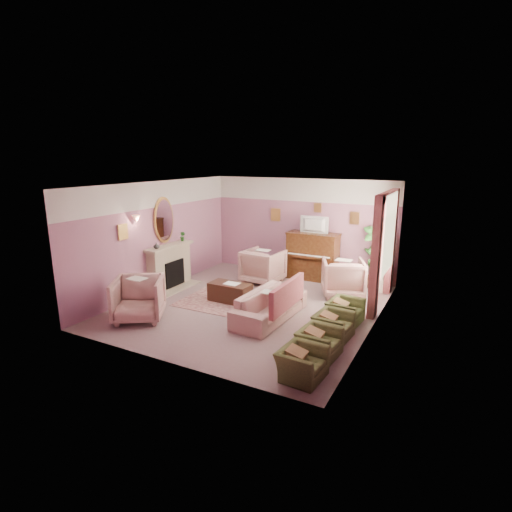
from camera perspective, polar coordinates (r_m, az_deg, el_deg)
The scene contains 48 objects.
floor at distance 9.41m, azimuth -0.55°, elevation -7.10°, with size 5.50×6.00×0.01m, color gray.
ceiling at distance 8.81m, azimuth -0.60°, elevation 10.17°, with size 5.50×6.00×0.01m, color silver.
wall_back at distance 11.68m, azimuth 6.45°, elevation 4.10°, with size 5.50×0.02×2.80m, color #805675.
wall_front at distance 6.61m, azimuth -13.04°, elevation -3.84°, with size 5.50×0.02×2.80m, color #805675.
wall_left at distance 10.57m, azimuth -13.83°, elevation 2.74°, with size 0.02×6.00×2.80m, color #805675.
wall_right at distance 8.11m, azimuth 16.80°, elevation -0.80°, with size 0.02×6.00×2.80m, color #805675.
picture_rail_band at distance 11.54m, azimuth 6.58°, elevation 9.36°, with size 5.50×0.01×0.65m, color silver.
stripe_panel at distance 9.43m, azimuth 18.14°, elevation -0.91°, with size 0.01×3.00×2.15m, color #A2AD99.
fireplace_surround at distance 10.80m, azimuth -12.23°, elevation -1.57°, with size 0.30×1.40×1.10m, color tan.
fireplace_inset at distance 10.78m, azimuth -11.78°, elevation -2.40°, with size 0.18×0.72×0.68m, color black.
fire_ember at distance 10.81m, azimuth -11.57°, elevation -3.35°, with size 0.06×0.54×0.10m, color #FA3A20.
mantel_shelf at distance 10.65m, azimuth -12.27°, elevation 1.37°, with size 0.40×1.55×0.07m, color tan.
hearth at distance 10.83m, azimuth -11.27°, elevation -4.45°, with size 0.55×1.50×0.02m, color tan.
mirror_frame at distance 10.61m, azimuth -13.04°, elevation 5.03°, with size 0.04×0.72×1.20m, color tan.
mirror_glass at distance 10.60m, azimuth -12.93°, elevation 5.02°, with size 0.01×0.60×1.06m, color white.
sconce_shade at distance 9.77m, azimuth -16.74°, elevation 5.12°, with size 0.20×0.20×0.16m, color tan.
piano at distance 11.37m, azimuth 8.10°, elevation -0.09°, with size 1.40×0.60×1.30m, color #3E200E.
piano_keyshelf at distance 11.04m, azimuth 7.49°, elevation -0.12°, with size 1.30×0.12×0.06m, color #3E200E.
piano_keys at distance 11.03m, azimuth 7.50°, elevation 0.08°, with size 1.20×0.08×0.02m, color white.
piano_top at distance 11.23m, azimuth 8.21°, elevation 3.18°, with size 1.45×0.65×0.04m, color #3E200E.
television at distance 11.14m, azimuth 8.18°, elevation 4.61°, with size 0.80×0.12×0.48m, color black.
print_back_left at distance 11.91m, azimuth 2.82°, elevation 5.91°, with size 0.30×0.03×0.38m, color tan.
print_back_right at distance 11.12m, azimuth 13.90°, elevation 5.27°, with size 0.26×0.03×0.34m, color tan.
print_back_mid at distance 11.39m, azimuth 8.81°, elevation 6.82°, with size 0.22×0.03×0.26m, color tan.
print_left_wall at distance 9.63m, azimuth -18.47°, elevation 3.30°, with size 0.03×0.28×0.36m, color tan.
window_blind at distance 9.55m, azimuth 18.48°, elevation 3.09°, with size 0.03×1.40×1.80m, color beige.
curtain_left at distance 8.75m, azimuth 16.74°, elevation -0.40°, with size 0.16×0.34×2.60m, color #9D474E.
curtain_right at distance 10.53m, azimuth 18.74°, elevation 1.80°, with size 0.16×0.34×2.60m, color #9D474E.
pelmet at distance 9.45m, azimuth 18.40°, elevation 8.26°, with size 0.16×2.20×0.16m, color #9D474E.
mantel_plant at distance 11.02m, azimuth -10.44°, elevation 2.78°, with size 0.16×0.16×0.28m, color #296B24.
mantel_vase at distance 10.25m, azimuth -14.04°, elevation 1.42°, with size 0.16×0.16×0.16m, color silver.
area_rug at distance 9.65m, azimuth -3.06°, elevation -6.55°, with size 2.50×1.80×0.01m, color #92635E.
coffee_table at distance 9.63m, azimuth -3.72°, elevation -5.21°, with size 1.00×0.50×0.45m, color #341C11.
table_paper at distance 9.53m, azimuth -3.48°, elevation -3.95°, with size 0.35×0.28×0.01m, color silver.
sofa at distance 8.56m, azimuth 2.02°, elevation -6.31°, with size 0.69×2.07×0.84m, color tan.
sofa_throw at distance 8.34m, azimuth 4.51°, elevation -5.57°, with size 0.10×1.57×0.58m, color #9D474E.
floral_armchair_left at distance 10.98m, azimuth 1.02°, elevation -1.20°, with size 0.98×0.98×1.03m, color tan.
floral_armchair_right at distance 10.17m, azimuth 12.32°, elevation -2.76°, with size 0.98×0.98×1.03m, color tan.
floral_armchair_front at distance 8.83m, azimuth -16.46°, elevation -5.59°, with size 0.98×0.98×1.03m, color tan.
olive_chair_a at distance 6.46m, azimuth 6.60°, elevation -14.37°, with size 0.53×0.75×0.65m, color #525C2D.
olive_chair_b at distance 7.15m, azimuth 9.04°, elevation -11.52°, with size 0.53×0.75×0.65m, color #525C2D.
olive_chair_c at distance 7.87m, azimuth 11.01°, elevation -9.17°, with size 0.53×0.75×0.65m, color #525C2D.
olive_chair_d at distance 8.61m, azimuth 12.63°, elevation -7.21°, with size 0.53×0.75×0.65m, color #525C2D.
side_table at distance 10.89m, azimuth 17.25°, elevation -2.86°, with size 0.52×0.52×0.70m, color silver.
side_plant_big at distance 10.75m, azimuth 17.45°, elevation -0.21°, with size 0.30×0.30×0.34m, color #296B24.
side_plant_small at distance 10.64m, azimuth 17.97°, elevation -0.55°, with size 0.16×0.16×0.28m, color #296B24.
palm_pot at distance 11.04m, azimuth 16.47°, elevation -3.54°, with size 0.34×0.34×0.34m, color #9A5A48.
palm_plant at distance 10.82m, azimuth 16.80°, elevation 0.96°, with size 0.76×0.76×1.44m, color #296B24.
Camera 1 is at (4.18, -7.73, 3.38)m, focal length 28.00 mm.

